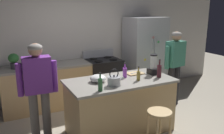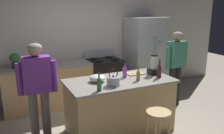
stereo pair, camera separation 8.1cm
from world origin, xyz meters
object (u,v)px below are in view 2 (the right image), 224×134
object	(u,v)px
refrigerator	(146,55)
bar_stool	(158,120)
person_by_island_left	(38,84)
bottle_wine	(159,71)
kitchen_island	(120,106)
cutting_board	(135,74)
bottle_olive_oil	(99,84)
tea_kettle	(113,81)
stove_range	(104,78)
bottle_vinegar	(138,76)
bottle_soda	(125,72)
mixing_bowl	(98,78)
chef_knife	(136,73)
person_by_sink_right	(176,62)
blender_appliance	(154,66)
potted_plant	(15,60)

from	to	relation	value
refrigerator	bar_stool	bearing A→B (deg)	-118.95
person_by_island_left	bottle_wine	bearing A→B (deg)	-11.03
kitchen_island	cutting_board	distance (m)	0.65
bottle_olive_oil	tea_kettle	xyz separation A→B (m)	(0.29, 0.13, -0.02)
stove_range	bottle_vinegar	size ratio (longest dim) A/B	4.68
kitchen_island	bottle_vinegar	size ratio (longest dim) A/B	7.52
stove_range	bottle_vinegar	world-z (taller)	bottle_vinegar
bottle_wine	bottle_vinegar	world-z (taller)	bottle_wine
bar_stool	bottle_soda	bearing A→B (deg)	96.61
bottle_wine	mixing_bowl	xyz separation A→B (m)	(-1.03, 0.23, -0.06)
bottle_vinegar	bottle_olive_oil	world-z (taller)	bottle_olive_oil
tea_kettle	mixing_bowl	bearing A→B (deg)	117.39
cutting_board	person_by_island_left	bearing A→B (deg)	179.26
cutting_board	chef_knife	size ratio (longest dim) A/B	1.36
person_by_sink_right	bottle_wine	world-z (taller)	person_by_sink_right
tea_kettle	bottle_soda	bearing A→B (deg)	40.06
bottle_soda	kitchen_island	bearing A→B (deg)	-147.94
blender_appliance	mixing_bowl	xyz separation A→B (m)	(-1.06, 0.02, -0.09)
person_by_sink_right	tea_kettle	distance (m)	1.91
bottle_wine	chef_knife	size ratio (longest dim) A/B	1.44
bottle_wine	bottle_olive_oil	distance (m)	1.19
mixing_bowl	tea_kettle	world-z (taller)	tea_kettle
bottle_soda	mixing_bowl	size ratio (longest dim) A/B	0.97
kitchen_island	mixing_bowl	xyz separation A→B (m)	(-0.37, 0.07, 0.52)
bottle_wine	bottle_soda	world-z (taller)	bottle_wine
tea_kettle	bottle_vinegar	bearing A→B (deg)	6.40
person_by_island_left	tea_kettle	xyz separation A→B (m)	(1.06, -0.43, 0.04)
refrigerator	potted_plant	size ratio (longest dim) A/B	6.16
bar_stool	stove_range	bearing A→B (deg)	86.26
mixing_bowl	bottle_vinegar	bearing A→B (deg)	-20.22
bottle_olive_oil	cutting_board	size ratio (longest dim) A/B	0.92
chef_knife	refrigerator	bearing A→B (deg)	41.95
tea_kettle	chef_knife	xyz separation A→B (m)	(0.65, 0.41, -0.06)
blender_appliance	bottle_wine	bearing A→B (deg)	-98.07
stove_range	bottle_olive_oil	distance (m)	2.14
blender_appliance	bottle_soda	xyz separation A→B (m)	(-0.56, 0.04, -0.06)
person_by_island_left	bottle_soda	bearing A→B (deg)	-5.12
kitchen_island	chef_knife	size ratio (longest dim) A/B	8.07
refrigerator	bottle_olive_oil	xyz separation A→B (m)	(-2.00, -1.84, 0.10)
potted_plant	bottle_soda	bearing A→B (deg)	-41.89
blender_appliance	chef_knife	world-z (taller)	blender_appliance
kitchen_island	potted_plant	world-z (taller)	potted_plant
potted_plant	mixing_bowl	size ratio (longest dim) A/B	1.14
person_by_island_left	bottle_soda	xyz separation A→B (m)	(1.42, -0.13, 0.05)
blender_appliance	bottle_vinegar	xyz separation A→B (m)	(-0.44, -0.21, -0.07)
person_by_sink_right	tea_kettle	world-z (taller)	person_by_sink_right
bottle_olive_oil	blender_appliance	bearing A→B (deg)	17.76
kitchen_island	person_by_sink_right	size ratio (longest dim) A/B	1.11
mixing_bowl	kitchen_island	bearing A→B (deg)	-10.03
person_by_sink_right	cutting_board	size ratio (longest dim) A/B	5.34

